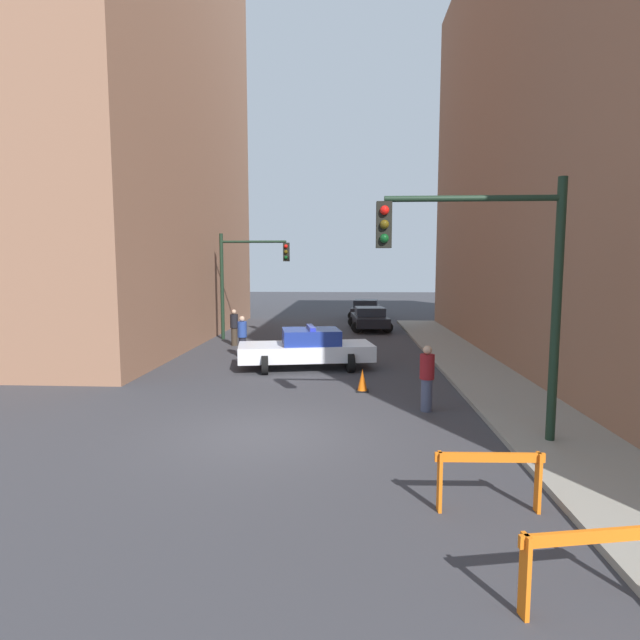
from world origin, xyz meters
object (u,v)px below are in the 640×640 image
parked_car_mid (366,309)px  pedestrian_sidewalk (427,377)px  traffic_light_far (244,271)px  parked_car_near (369,318)px  police_car (307,348)px  traffic_light_near (497,270)px  barrier_mid (489,471)px  traffic_cone (362,381)px  pedestrian_corner (234,327)px  barrier_front (590,556)px  pedestrian_crossing (242,336)px

parked_car_mid → pedestrian_sidewalk: size_ratio=2.67×
traffic_light_far → parked_car_near: traffic_light_far is taller
pedestrian_sidewalk → police_car: bearing=-138.4°
traffic_light_far → parked_car_mid: 12.46m
traffic_light_near → pedestrian_sidewalk: (-0.95, 2.30, -2.67)m
barrier_mid → traffic_cone: barrier_mid is taller
traffic_light_near → police_car: size_ratio=1.05×
police_car → traffic_cone: (1.87, -3.19, -0.41)m
parked_car_mid → traffic_cone: 20.49m
traffic_light_far → parked_car_near: bearing=32.3°
pedestrian_corner → barrier_front: bearing=57.3°
traffic_light_far → pedestrian_corner: bearing=-91.9°
traffic_light_far → traffic_light_near: bearing=-60.7°
pedestrian_crossing → barrier_front: bearing=-177.0°
pedestrian_corner → barrier_front: pedestrian_corner is taller
pedestrian_corner → police_car: bearing=70.5°
traffic_light_far → barrier_mid: traffic_light_far is taller
traffic_light_near → pedestrian_crossing: traffic_light_near is taller
traffic_light_near → pedestrian_corner: size_ratio=3.13×
pedestrian_corner → pedestrian_crossing: bearing=52.0°
traffic_light_far → pedestrian_sidewalk: (7.08, -11.99, -2.54)m
traffic_cone → parked_car_near: bearing=86.7°
parked_car_near → parked_car_mid: 6.36m
pedestrian_corner → barrier_front: size_ratio=1.05×
pedestrian_crossing → parked_car_near: bearing=-53.1°
parked_car_mid → pedestrian_corner: bearing=-112.4°
traffic_light_near → parked_car_mid: bearing=93.9°
police_car → barrier_front: 12.97m
traffic_light_near → traffic_cone: 5.84m
pedestrian_crossing → barrier_front: (6.70, -14.29, -0.24)m
traffic_light_near → barrier_front: 5.78m
parked_car_mid → barrier_mid: 27.52m
traffic_light_far → pedestrian_crossing: (0.94, -4.97, -2.54)m
barrier_front → traffic_light_near: bearing=85.4°
pedestrian_crossing → barrier_front: pedestrian_crossing is taller
police_car → barrier_mid: police_car is taller
traffic_light_near → barrier_mid: traffic_light_near is taller
pedestrian_corner → barrier_front: 18.90m
traffic_light_far → police_car: size_ratio=1.05×
pedestrian_corner → barrier_front: (7.70, -17.26, -0.24)m
traffic_light_far → traffic_cone: 11.92m
traffic_light_far → pedestrian_corner: (-0.07, -2.00, -2.54)m
barrier_front → traffic_cone: (-2.10, 9.16, -0.30)m
police_car → parked_car_mid: bearing=-19.0°
traffic_light_near → pedestrian_corner: bearing=123.4°
police_car → parked_car_near: size_ratio=1.12×
traffic_cone → traffic_light_near: bearing=-59.2°
police_car → barrier_mid: (3.52, -10.23, -0.11)m
barrier_front → barrier_mid: bearing=101.9°
barrier_mid → traffic_cone: 7.24m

